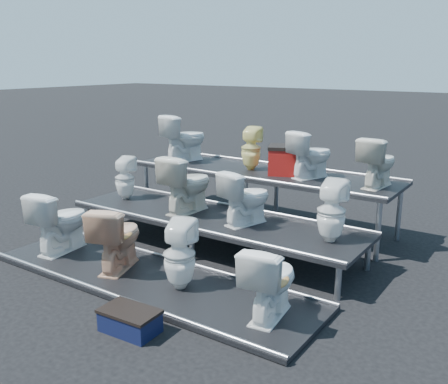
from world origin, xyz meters
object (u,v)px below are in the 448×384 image
Objects in this scene: toilet_4 at (125,178)px; toilet_10 at (311,154)px; toilet_2 at (180,255)px; red_crate at (287,162)px; toilet_0 at (60,221)px; toilet_5 at (187,183)px; toilet_11 at (378,162)px; step_stool at (130,322)px; toilet_9 at (251,148)px; toilet_1 at (117,237)px; toilet_8 at (185,138)px; toilet_6 at (246,197)px; toilet_3 at (270,280)px; toilet_7 at (331,211)px.

toilet_10 is at bearing -167.64° from toilet_4.
red_crate reaches higher than toilet_2.
toilet_5 is (1.09, 1.30, 0.39)m from toilet_0.
toilet_11 is 3.86m from step_stool.
step_stool is (2.14, -0.92, -0.38)m from toilet_0.
toilet_9 is 0.63m from red_crate.
toilet_0 reaches higher than toilet_1.
step_stool is (1.05, -2.22, -0.77)m from toilet_5.
toilet_5 is 1.03× the size of toilet_8.
toilet_9 is (-0.72, 1.30, 0.38)m from toilet_6.
toilet_3 is 0.94× the size of toilet_5.
red_crate is at bearing -105.87° from toilet_2.
toilet_7 reaches higher than toilet_2.
toilet_0 is at bearing 52.86° from toilet_9.
toilet_5 is at bearing 164.36° from toilet_4.
toilet_1 is at bearing 73.73° from toilet_9.
red_crate is at bearing 18.46° from toilet_10.
toilet_11 reaches higher than red_crate.
toilet_6 reaches higher than toilet_3.
toilet_11 is (0.97, 0.00, -0.00)m from toilet_10.
red_crate reaches higher than toilet_1.
toilet_8 reaches higher than toilet_11.
red_crate is (-0.10, 1.33, 0.24)m from toilet_6.
toilet_0 is 1.05m from toilet_1.
toilet_10 is (0.33, 2.60, 0.75)m from toilet_2.
toilet_6 reaches higher than toilet_0.
toilet_10 is at bearing 170.03° from toilet_9.
toilet_11 reaches higher than step_stool.
toilet_10 is (2.34, 2.60, 0.73)m from toilet_0.
toilet_9 is at bearing -153.58° from toilet_4.
toilet_6 is 0.91× the size of toilet_8.
red_crate is (0.90, 2.63, 0.59)m from toilet_1.
toilet_11 is (3.31, 2.60, 0.72)m from toilet_0.
red_crate is (-0.39, 0.03, -0.15)m from toilet_10.
toilet_10 is (-0.87, 1.30, 0.38)m from toilet_7.
toilet_8 is 1.94m from red_crate.
toilet_7 is at bearing 60.99° from step_stool.
toilet_1 is 2.55m from toilet_7.
toilet_1 is at bearing 54.85° from toilet_11.
toilet_0 is at bearing -17.09° from toilet_2.
toilet_3 is at bearing 145.94° from toilet_6.
toilet_11 is 1.25× the size of step_stool.
toilet_11 is at bearing -146.60° from toilet_5.
toilet_1 is 1.03× the size of toilet_2.
toilet_3 is at bearing 150.54° from toilet_5.
toilet_1 is at bearing -7.09° from toilet_3.
toilet_4 is 0.97× the size of toilet_9.
toilet_6 reaches higher than step_stool.
toilet_0 reaches higher than toilet_3.
toilet_3 is at bearing 39.27° from step_stool.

